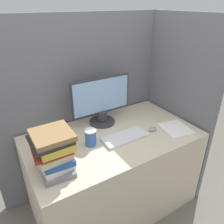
{
  "coord_description": "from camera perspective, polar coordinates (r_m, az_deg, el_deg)",
  "views": [
    {
      "loc": [
        -0.79,
        -0.87,
        1.73
      ],
      "look_at": [
        0.02,
        0.44,
        0.94
      ],
      "focal_mm": 35.0,
      "sensor_mm": 36.0,
      "label": 1
    }
  ],
  "objects": [
    {
      "name": "cubicle_panel_rear",
      "position": [
        2.08,
        -6.08,
        1.26
      ],
      "size": [
        1.79,
        0.04,
        1.66
      ],
      "color": "slate",
      "rests_on": "ground_plane"
    },
    {
      "name": "cubicle_panel_right",
      "position": [
        2.2,
        16.28,
        1.66
      ],
      "size": [
        0.04,
        0.85,
        1.66
      ],
      "color": "slate",
      "rests_on": "ground_plane"
    },
    {
      "name": "desk",
      "position": [
        2.02,
        0.21,
        -15.14
      ],
      "size": [
        1.39,
        0.79,
        0.75
      ],
      "color": "beige",
      "rests_on": "ground_plane"
    },
    {
      "name": "monitor",
      "position": [
        1.89,
        -2.74,
        2.32
      ],
      "size": [
        0.55,
        0.23,
        0.42
      ],
      "color": "#333338",
      "rests_on": "desk"
    },
    {
      "name": "keyboard",
      "position": [
        1.76,
        3.45,
        -6.55
      ],
      "size": [
        0.38,
        0.16,
        0.02
      ],
      "color": "silver",
      "rests_on": "desk"
    },
    {
      "name": "mouse",
      "position": [
        1.88,
        10.6,
        -4.41
      ],
      "size": [
        0.07,
        0.05,
        0.03
      ],
      "color": "gray",
      "rests_on": "desk"
    },
    {
      "name": "coffee_cup",
      "position": [
        1.66,
        -5.59,
        -6.63
      ],
      "size": [
        0.09,
        0.09,
        0.13
      ],
      "color": "#335999",
      "rests_on": "desk"
    },
    {
      "name": "book_stack",
      "position": [
        1.44,
        -15.09,
        -9.89
      ],
      "size": [
        0.26,
        0.29,
        0.27
      ],
      "color": "slate",
      "rests_on": "desk"
    },
    {
      "name": "paper_pile",
      "position": [
        1.93,
        16.23,
        -4.29
      ],
      "size": [
        0.26,
        0.28,
        0.02
      ],
      "color": "white",
      "rests_on": "desk"
    }
  ]
}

